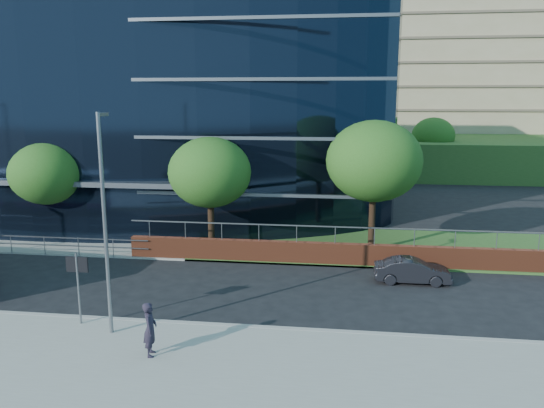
# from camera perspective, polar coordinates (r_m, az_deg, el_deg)

# --- Properties ---
(far_forecourt) EXTENTS (50.00, 8.00, 0.10)m
(far_forecourt) POSITION_cam_1_polar(r_m,az_deg,el_deg) (37.54, -25.39, -2.93)
(far_forecourt) COLOR gray
(far_forecourt) RESTS_ON ground
(grass_verge) EXTENTS (36.00, 8.00, 0.12)m
(grass_verge) POSITION_cam_1_polar(r_m,az_deg,el_deg) (33.09, 24.48, -4.66)
(grass_verge) COLOR #2D511E
(grass_verge) RESTS_ON ground
(glass_office) EXTENTS (44.00, 23.10, 16.00)m
(glass_office) POSITION_cam_1_polar(r_m,az_deg,el_deg) (44.22, -17.10, 10.10)
(glass_office) COLOR black
(glass_office) RESTS_ON ground
(retaining_wall) EXTENTS (34.00, 0.40, 2.11)m
(retaining_wall) POSITION_cam_1_polar(r_m,az_deg,el_deg) (28.50, 18.97, -5.58)
(retaining_wall) COLOR brown
(retaining_wall) RESTS_ON ground
(apartment_block) EXTENTS (60.00, 42.00, 30.00)m
(apartment_block) POSITION_cam_1_polar(r_m,az_deg,el_deg) (78.72, 21.08, 12.48)
(apartment_block) COLOR #2D511E
(apartment_block) RESTS_ON ground
(street_sign) EXTENTS (0.85, 0.09, 2.80)m
(street_sign) POSITION_cam_1_polar(r_m,az_deg,el_deg) (21.33, -20.19, -7.01)
(street_sign) COLOR slate
(street_sign) RESTS_ON pavement_near
(tree_far_b) EXTENTS (4.29, 4.29, 6.05)m
(tree_far_b) POSITION_cam_1_polar(r_m,az_deg,el_deg) (33.96, -23.08, 3.01)
(tree_far_b) COLOR black
(tree_far_b) RESTS_ON ground
(tree_far_c) EXTENTS (4.62, 4.62, 6.51)m
(tree_far_c) POSITION_cam_1_polar(r_m,az_deg,el_deg) (29.62, -6.69, 3.38)
(tree_far_c) COLOR black
(tree_far_c) RESTS_ON ground
(tree_far_d) EXTENTS (5.28, 5.28, 7.44)m
(tree_far_d) POSITION_cam_1_polar(r_m,az_deg,el_deg) (29.69, 10.92, 4.54)
(tree_far_d) COLOR black
(tree_far_d) RESTS_ON ground
(tree_dist_e) EXTENTS (4.62, 4.62, 6.51)m
(tree_dist_e) POSITION_cam_1_polar(r_m,az_deg,el_deg) (60.37, 16.95, 7.03)
(tree_dist_e) COLOR black
(tree_dist_e) RESTS_ON ground
(streetlight_east) EXTENTS (0.15, 0.77, 8.00)m
(streetlight_east) POSITION_cam_1_polar(r_m,az_deg,el_deg) (19.57, -17.54, -1.50)
(streetlight_east) COLOR slate
(streetlight_east) RESTS_ON pavement_near
(parked_car) EXTENTS (3.55, 1.29, 1.16)m
(parked_car) POSITION_cam_1_polar(r_m,az_deg,el_deg) (26.10, 14.86, -6.95)
(parked_car) COLOR black
(parked_car) RESTS_ON ground
(pedestrian) EXTENTS (0.57, 0.75, 1.85)m
(pedestrian) POSITION_cam_1_polar(r_m,az_deg,el_deg) (18.53, -12.98, -12.97)
(pedestrian) COLOR black
(pedestrian) RESTS_ON pavement_near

